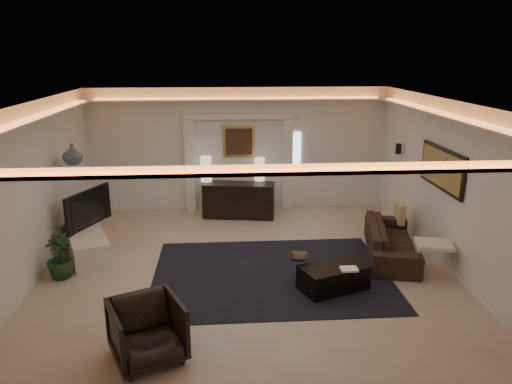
{
  "coord_description": "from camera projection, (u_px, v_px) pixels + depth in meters",
  "views": [
    {
      "loc": [
        -0.39,
        -7.62,
        3.68
      ],
      "look_at": [
        0.2,
        0.6,
        1.25
      ],
      "focal_mm": 33.49,
      "sensor_mm": 36.0,
      "label": 1
    }
  ],
  "objects": [
    {
      "name": "floor",
      "position": [
        247.0,
        270.0,
        8.36
      ],
      "size": [
        7.0,
        7.0,
        0.0
      ],
      "primitive_type": "plane",
      "color": "#BFAE9A",
      "rests_on": "ground"
    },
    {
      "name": "ceiling",
      "position": [
        246.0,
        103.0,
        7.54
      ],
      "size": [
        7.0,
        7.0,
        0.0
      ],
      "primitive_type": "plane",
      "rotation": [
        3.14,
        0.0,
        0.0
      ],
      "color": "white",
      "rests_on": "ground"
    },
    {
      "name": "wall_back",
      "position": [
        239.0,
        150.0,
        11.29
      ],
      "size": [
        7.0,
        0.0,
        7.0
      ],
      "primitive_type": "plane",
      "rotation": [
        1.57,
        0.0,
        0.0
      ],
      "color": "silver",
      "rests_on": "ground"
    },
    {
      "name": "wall_front",
      "position": [
        266.0,
        292.0,
        4.6
      ],
      "size": [
        7.0,
        0.0,
        7.0
      ],
      "primitive_type": "plane",
      "rotation": [
        -1.57,
        0.0,
        0.0
      ],
      "color": "silver",
      "rests_on": "ground"
    },
    {
      "name": "wall_left",
      "position": [
        31.0,
        195.0,
        7.7
      ],
      "size": [
        0.0,
        7.0,
        7.0
      ],
      "primitive_type": "plane",
      "rotation": [
        1.57,
        0.0,
        1.57
      ],
      "color": "silver",
      "rests_on": "ground"
    },
    {
      "name": "wall_right",
      "position": [
        450.0,
        187.0,
        8.19
      ],
      "size": [
        0.0,
        7.0,
        7.0
      ],
      "primitive_type": "plane",
      "rotation": [
        1.57,
        0.0,
        -1.57
      ],
      "color": "silver",
      "rests_on": "ground"
    },
    {
      "name": "cove_soffit",
      "position": [
        246.0,
        121.0,
        7.62
      ],
      "size": [
        7.0,
        7.0,
        0.04
      ],
      "primitive_type": "cube",
      "color": "silver",
      "rests_on": "ceiling"
    },
    {
      "name": "daylight_slit",
      "position": [
        295.0,
        153.0,
        11.4
      ],
      "size": [
        0.25,
        0.03,
        1.0
      ],
      "primitive_type": "cube",
      "color": "white",
      "rests_on": "wall_back"
    },
    {
      "name": "area_rug",
      "position": [
        271.0,
        274.0,
        8.19
      ],
      "size": [
        4.0,
        3.0,
        0.01
      ],
      "primitive_type": "cube",
      "color": "black",
      "rests_on": "ground"
    },
    {
      "name": "pilaster_left",
      "position": [
        190.0,
        166.0,
        11.22
      ],
      "size": [
        0.22,
        0.2,
        2.2
      ],
      "primitive_type": "cube",
      "color": "silver",
      "rests_on": "ground"
    },
    {
      "name": "pilaster_right",
      "position": [
        287.0,
        164.0,
        11.38
      ],
      "size": [
        0.22,
        0.2,
        2.2
      ],
      "primitive_type": "cube",
      "color": "silver",
      "rests_on": "ground"
    },
    {
      "name": "alcove_header",
      "position": [
        239.0,
        116.0,
        10.97
      ],
      "size": [
        2.52,
        0.2,
        0.12
      ],
      "primitive_type": "cube",
      "color": "silver",
      "rests_on": "wall_back"
    },
    {
      "name": "painting_frame",
      "position": [
        239.0,
        142.0,
        11.21
      ],
      "size": [
        0.74,
        0.04,
        0.74
      ],
      "primitive_type": "cube",
      "color": "tan",
      "rests_on": "wall_back"
    },
    {
      "name": "painting_canvas",
      "position": [
        239.0,
        142.0,
        11.19
      ],
      "size": [
        0.62,
        0.02,
        0.62
      ],
      "primitive_type": "cube",
      "color": "#4C2D1E",
      "rests_on": "wall_back"
    },
    {
      "name": "art_panel_frame",
      "position": [
        442.0,
        169.0,
        8.4
      ],
      "size": [
        0.04,
        1.64,
        0.74
      ],
      "primitive_type": "cube",
      "color": "black",
      "rests_on": "wall_right"
    },
    {
      "name": "art_panel_gold",
      "position": [
        441.0,
        169.0,
        8.4
      ],
      "size": [
        0.02,
        1.5,
        0.62
      ],
      "primitive_type": "cube",
      "color": "tan",
      "rests_on": "wall_right"
    },
    {
      "name": "wall_sconce",
      "position": [
        398.0,
        149.0,
        10.22
      ],
      "size": [
        0.12,
        0.12,
        0.22
      ],
      "primitive_type": "cylinder",
      "color": "black",
      "rests_on": "wall_right"
    },
    {
      "name": "wall_niche",
      "position": [
        61.0,
        164.0,
        8.99
      ],
      "size": [
        0.1,
        0.55,
        0.04
      ],
      "primitive_type": "cube",
      "color": "silver",
      "rests_on": "wall_left"
    },
    {
      "name": "console",
      "position": [
        239.0,
        200.0,
        10.96
      ],
      "size": [
        1.67,
        0.74,
        0.81
      ],
      "primitive_type": "cube",
      "rotation": [
        0.0,
        0.0,
        -0.15
      ],
      "color": "black",
      "rests_on": "ground"
    },
    {
      "name": "lamp_left",
      "position": [
        206.0,
        169.0,
        10.95
      ],
      "size": [
        0.33,
        0.33,
        0.58
      ],
      "primitive_type": "cylinder",
      "rotation": [
        0.0,
        0.0,
        -0.36
      ],
      "color": "#F9DEBC",
      "rests_on": "console"
    },
    {
      "name": "lamp_right",
      "position": [
        260.0,
        168.0,
        11.04
      ],
      "size": [
        0.31,
        0.31,
        0.53
      ],
      "primitive_type": "cylinder",
      "rotation": [
        0.0,
        0.0,
        0.4
      ],
      "color": "#FBF6CE",
      "rests_on": "console"
    },
    {
      "name": "media_ledge",
      "position": [
        84.0,
        237.0,
        9.28
      ],
      "size": [
        1.49,
        2.49,
        0.46
      ],
      "primitive_type": "cube",
      "rotation": [
        0.0,
        0.0,
        0.39
      ],
      "color": "beige",
      "rests_on": "ground"
    },
    {
      "name": "tv",
      "position": [
        83.0,
        208.0,
        9.13
      ],
      "size": [
        1.21,
        0.65,
        0.72
      ],
      "primitive_type": "imported",
      "rotation": [
        0.0,
        0.0,
        1.16
      ],
      "color": "black",
      "rests_on": "media_ledge"
    },
    {
      "name": "figurine",
      "position": [
        96.0,
        198.0,
        10.32
      ],
      "size": [
        0.18,
        0.18,
        0.41
      ],
      "primitive_type": "cylinder",
      "rotation": [
        0.0,
        0.0,
        -0.22
      ],
      "color": "#413120",
      "rests_on": "media_ledge"
    },
    {
      "name": "ginger_jar",
      "position": [
        73.0,
        154.0,
        8.79
      ],
      "size": [
        0.43,
        0.43,
        0.39
      ],
      "primitive_type": "imported",
      "rotation": [
        0.0,
        0.0,
        -0.17
      ],
      "color": "#324957",
      "rests_on": "wall_niche"
    },
    {
      "name": "plant",
      "position": [
        59.0,
        257.0,
        7.98
      ],
      "size": [
        0.48,
        0.48,
        0.76
      ],
      "primitive_type": "imported",
      "rotation": [
        0.0,
        0.0,
        -0.12
      ],
      "color": "#173516",
      "rests_on": "ground"
    },
    {
      "name": "sofa",
      "position": [
        391.0,
        240.0,
        8.87
      ],
      "size": [
        2.25,
        1.28,
        0.62
      ],
      "primitive_type": "imported",
      "rotation": [
        0.0,
        0.0,
        1.35
      ],
      "color": "#463120",
      "rests_on": "ground"
    },
    {
      "name": "throw_blanket",
      "position": [
        434.0,
        244.0,
        8.06
      ],
      "size": [
        0.69,
        0.61,
        0.06
      ],
      "primitive_type": "cube",
      "rotation": [
        0.0,
        0.0,
        -0.24
      ],
      "color": "#F3E2CB",
      "rests_on": "sofa"
    },
    {
      "name": "throw_pillow",
      "position": [
        399.0,
        213.0,
        9.61
      ],
      "size": [
        0.14,
        0.41,
        0.4
      ],
      "primitive_type": "cube",
      "rotation": [
        0.0,
        0.0,
        -0.05
      ],
      "color": "tan",
      "rests_on": "sofa"
    },
    {
      "name": "coffee_table",
      "position": [
        333.0,
        277.0,
        7.64
      ],
      "size": [
        1.19,
        0.92,
        0.39
      ],
      "primitive_type": "cube",
      "rotation": [
        0.0,
        0.0,
        0.37
      ],
      "color": "black",
      "rests_on": "ground"
    },
    {
      "name": "bowl",
      "position": [
        298.0,
        257.0,
        7.81
      ],
      "size": [
        0.4,
        0.4,
        0.08
      ],
      "primitive_type": "imported",
      "rotation": [
        0.0,
        0.0,
        -0.21
      ],
      "color": "#35291A",
      "rests_on": "coffee_table"
    },
    {
      "name": "magazine",
      "position": [
        349.0,
        269.0,
        7.44
      ],
      "size": [
        0.27,
        0.2,
        0.03
      ],
      "primitive_type": "cube",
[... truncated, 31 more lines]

